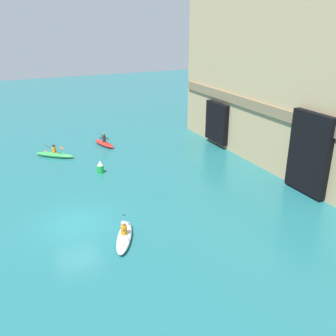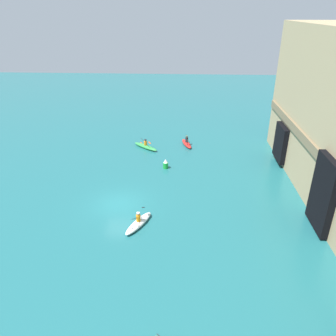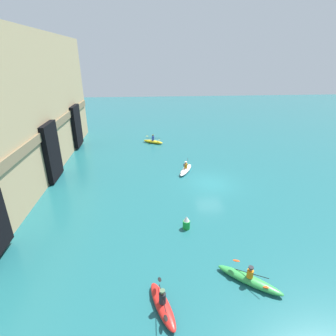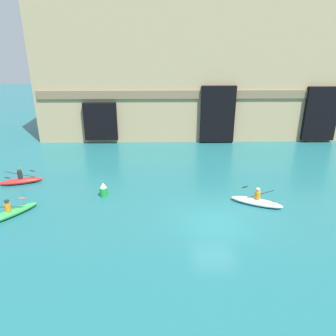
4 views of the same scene
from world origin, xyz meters
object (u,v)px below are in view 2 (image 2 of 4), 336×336
at_px(kayak_red, 187,143).
at_px(marker_buoy, 166,164).
at_px(kayak_green, 146,146).
at_px(kayak_white, 139,223).

distance_m(kayak_red, marker_buoy, 6.66).
bearing_deg(kayak_green, kayak_red, -126.51).
relative_size(kayak_white, kayak_green, 1.01).
bearing_deg(kayak_white, marker_buoy, -162.51).
bearing_deg(kayak_red, kayak_green, 86.83).
bearing_deg(kayak_white, kayak_green, -149.67).
distance_m(kayak_white, marker_buoy, 9.99).
xyz_separation_m(kayak_white, kayak_green, (-15.02, -1.22, -0.00)).
height_order(kayak_white, kayak_green, kayak_white).
relative_size(kayak_white, kayak_red, 1.08).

